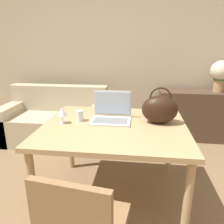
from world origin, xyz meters
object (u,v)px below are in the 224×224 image
Objects in this scene: wine_glass at (62,112)px; handbag at (160,109)px; drinking_glass at (80,116)px; flower_vase at (221,74)px; couch at (55,122)px; laptop at (112,112)px.

handbag reaches higher than wine_glass.
flower_vase reaches higher than drinking_glass.
handbag is 0.72× the size of flower_vase.
flower_vase is (2.43, 0.33, 0.74)m from couch.
laptop is at bearing -135.12° from flower_vase.
handbag is at bearing -4.95° from laptop.
couch is 1.48m from wine_glass.
wine_glass is at bearing -172.32° from handbag.
couch is 2.56m from flower_vase.
couch is 1.93m from handbag.
wine_glass reaches higher than couch.
handbag is (0.44, -0.04, 0.06)m from laptop.
wine_glass is 2.43m from flower_vase.
laptop is 0.46m from wine_glass.
flower_vase is at bearing 55.98° from handbag.
laptop is 1.10× the size of handbag.
wine_glass is 0.33× the size of flower_vase.
laptop is 2.44× the size of wine_glass.
laptop is (1.01, -1.08, 0.54)m from couch.
drinking_glass is at bearing -57.92° from couch.
laptop is at bearing 14.24° from drinking_glass.
laptop is 0.79× the size of flower_vase.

